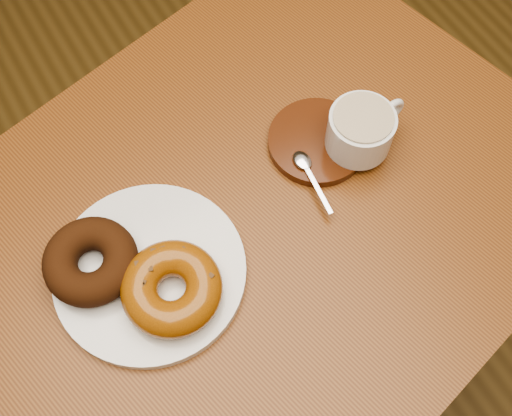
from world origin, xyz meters
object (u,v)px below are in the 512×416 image
saucer (317,142)px  coffee_cup (361,129)px  cafe_table (245,259)px  donut_plate (150,272)px

saucer → coffee_cup: size_ratio=1.17×
saucer → cafe_table: bearing=-161.4°
coffee_cup → saucer: bearing=139.9°
saucer → coffee_cup: 0.07m
cafe_table → donut_plate: donut_plate is taller
cafe_table → saucer: bearing=5.3°
cafe_table → donut_plate: size_ratio=4.23×
donut_plate → coffee_cup: bearing=3.6°
donut_plate → saucer: (0.28, 0.05, -0.00)m
saucer → coffee_cup: coffee_cup is taller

